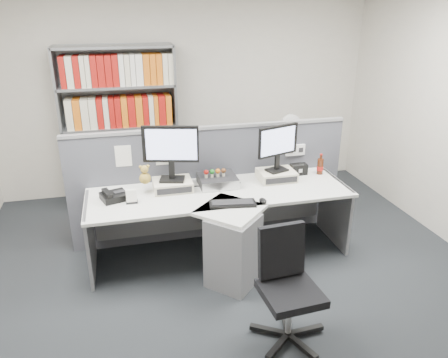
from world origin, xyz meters
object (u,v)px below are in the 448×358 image
object	(u,v)px
desktop_pc	(217,181)
speaker	(299,169)
desk_calendar	(131,197)
shelving_unit	(121,129)
desk_fan	(290,127)
cola_bottle	(320,166)
desk	(225,225)
desk_phone	(114,196)
filing_cabinet	(287,173)
office_chair	(287,283)
keyboard	(233,203)
monitor_right	(278,144)
monitor_left	(171,149)
mouse	(263,201)

from	to	relation	value
desktop_pc	speaker	world-z (taller)	speaker
desktop_pc	desk_calendar	world-z (taller)	desk_calendar
shelving_unit	desk_fan	world-z (taller)	shelving_unit
cola_bottle	desk	bearing A→B (deg)	-159.87
desk_phone	shelving_unit	world-z (taller)	shelving_unit
desk	shelving_unit	xyz separation A→B (m)	(-0.90, 1.85, 0.52)
filing_cabinet	office_chair	bearing A→B (deg)	-111.80
keyboard	speaker	bearing A→B (deg)	32.62
keyboard	desk_fan	size ratio (longest dim) A/B	0.99
desk	desk_phone	bearing A→B (deg)	164.86
monitor_right	desk_phone	distance (m)	1.71
desk	desk_calendar	size ratio (longest dim) A/B	20.02
monitor_left	office_chair	world-z (taller)	monitor_left
speaker	monitor_left	bearing A→B (deg)	-176.35
desktop_pc	keyboard	world-z (taller)	desktop_pc
desk_calendar	speaker	xyz separation A→B (m)	(1.80, 0.31, 0.00)
monitor_right	cola_bottle	distance (m)	0.60
desktop_pc	filing_cabinet	size ratio (longest dim) A/B	0.54
speaker	filing_cabinet	size ratio (longest dim) A/B	0.25
desk_fan	desktop_pc	bearing A→B (deg)	-139.50
monitor_right	desk_calendar	xyz separation A→B (m)	(-1.51, -0.22, -0.34)
shelving_unit	desk_fan	size ratio (longest dim) A/B	4.43
office_chair	monitor_left	bearing A→B (deg)	115.17
desk	shelving_unit	size ratio (longest dim) A/B	1.30
monitor_left	filing_cabinet	world-z (taller)	monitor_left
desk_phone	cola_bottle	world-z (taller)	cola_bottle
monitor_left	monitor_right	size ratio (longest dim) A/B	1.14
monitor_right	speaker	xyz separation A→B (m)	(0.29, 0.09, -0.33)
desk_calendar	cola_bottle	xyz separation A→B (m)	(2.03, 0.26, 0.03)
monitor_left	filing_cabinet	size ratio (longest dim) A/B	0.79
monitor_right	filing_cabinet	size ratio (longest dim) A/B	0.70
mouse	filing_cabinet	world-z (taller)	mouse
desk_phone	desk_calendar	distance (m)	0.20
desk	keyboard	xyz separation A→B (m)	(0.04, -0.10, 0.28)
desk_phone	shelving_unit	distance (m)	1.59
desktop_pc	mouse	distance (m)	0.60
filing_cabinet	desk_fan	xyz separation A→B (m)	(-0.00, -0.00, 0.63)
desk	mouse	bearing A→B (deg)	-20.93
monitor_left	desk_calendar	distance (m)	0.60
desktop_pc	office_chair	size ratio (longest dim) A/B	0.42
speaker	desk_fan	distance (m)	0.98
desk_phone	desk_calendar	world-z (taller)	desk_calendar
cola_bottle	mouse	bearing A→B (deg)	-146.53
desk_fan	speaker	bearing A→B (deg)	-105.65
desk_phone	speaker	distance (m)	1.97
desktop_pc	desk_phone	bearing A→B (deg)	-174.05
shelving_unit	desk	bearing A→B (deg)	-64.04
monitor_left	cola_bottle	size ratio (longest dim) A/B	2.41
desk_phone	shelving_unit	size ratio (longest dim) A/B	0.14
monitor_left	mouse	distance (m)	1.02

